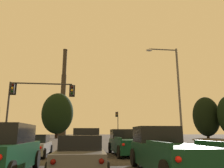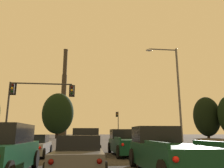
% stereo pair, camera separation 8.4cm
% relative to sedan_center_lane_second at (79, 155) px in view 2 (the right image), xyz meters
% --- Properties ---
extents(sedan_center_lane_second, '(2.07, 4.74, 1.43)m').
position_rel_sedan_center_lane_second_xyz_m(sedan_center_lane_second, '(0.00, 0.00, 0.00)').
color(sedan_center_lane_second, '#4C4F54').
rests_on(sedan_center_lane_second, ground_plane).
extents(sedan_left_lane_front, '(2.14, 4.76, 1.43)m').
position_rel_sedan_center_lane_second_xyz_m(sedan_left_lane_front, '(-3.22, 6.68, 0.00)').
color(sedan_left_lane_front, gray).
rests_on(sedan_left_lane_front, ground_plane).
extents(pickup_truck_right_lane_front, '(2.27, 5.53, 1.82)m').
position_rel_sedan_center_lane_second_xyz_m(pickup_truck_right_lane_front, '(3.22, 6.92, 0.14)').
color(pickup_truck_right_lane_front, '#0F3823').
rests_on(pickup_truck_right_lane_front, ground_plane).
extents(pickup_truck_right_lane_second, '(2.27, 5.53, 1.82)m').
position_rel_sedan_center_lane_second_xyz_m(pickup_truck_right_lane_second, '(3.42, -0.67, 0.14)').
color(pickup_truck_right_lane_second, '#0F3823').
rests_on(pickup_truck_right_lane_second, ground_plane).
extents(suv_center_lane_front, '(2.30, 4.98, 1.86)m').
position_rel_sedan_center_lane_second_xyz_m(suv_center_lane_front, '(0.31, 7.36, 0.23)').
color(suv_center_lane_front, '#232328').
rests_on(suv_center_lane_front, ground_plane).
extents(traffic_light_overhead_left, '(6.57, 0.50, 6.52)m').
position_rel_sedan_center_lane_second_xyz_m(traffic_light_overhead_left, '(-5.23, 12.89, 4.35)').
color(traffic_light_overhead_left, '#2D2D30').
rests_on(traffic_light_overhead_left, ground_plane).
extents(traffic_light_far_right, '(0.78, 0.50, 6.78)m').
position_rel_sedan_center_lane_second_xyz_m(traffic_light_far_right, '(8.11, 44.61, 3.75)').
color(traffic_light_far_right, '#2D2D30').
rests_on(traffic_light_far_right, ground_plane).
extents(street_lamp, '(3.27, 0.36, 9.93)m').
position_rel_sedan_center_lane_second_xyz_m(street_lamp, '(8.75, 10.65, 5.32)').
color(street_lamp, '#56565B').
rests_on(street_lamp, ground_plane).
extents(smokestack, '(6.23, 6.23, 60.65)m').
position_rel_sedan_center_lane_second_xyz_m(smokestack, '(-15.34, 142.02, 23.06)').
color(smokestack, '#2B2722').
rests_on(smokestack, ground_plane).
extents(treeline_left_mid, '(8.66, 7.79, 13.31)m').
position_rel_sedan_center_lane_second_xyz_m(treeline_left_mid, '(39.69, 58.50, 6.23)').
color(treeline_left_mid, black).
rests_on(treeline_left_mid, ground_plane).
extents(treeline_center_left, '(9.37, 8.43, 13.52)m').
position_rel_sedan_center_lane_second_xyz_m(treeline_center_left, '(-8.12, 58.27, 6.73)').
color(treeline_center_left, black).
rests_on(treeline_center_left, ground_plane).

